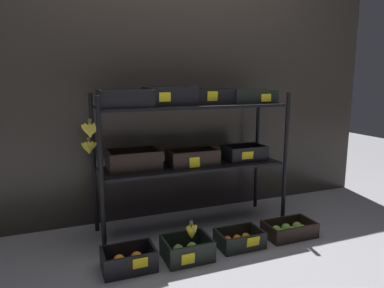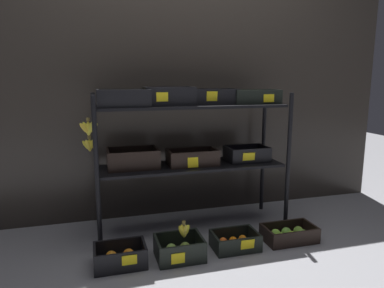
{
  "view_description": "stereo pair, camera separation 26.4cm",
  "coord_description": "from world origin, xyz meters",
  "px_view_note": "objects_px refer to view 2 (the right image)",
  "views": [
    {
      "loc": [
        -0.96,
        -2.42,
        1.15
      ],
      "look_at": [
        0.0,
        0.0,
        0.67
      ],
      "focal_mm": 32.87,
      "sensor_mm": 36.0,
      "label": 1
    },
    {
      "loc": [
        -0.71,
        -2.5,
        1.15
      ],
      "look_at": [
        0.0,
        0.0,
        0.67
      ],
      "focal_mm": 32.87,
      "sensor_mm": 36.0,
      "label": 2
    }
  ],
  "objects_px": {
    "display_rack": "(187,132)",
    "crate_ground_apple_green": "(179,250)",
    "crate_ground_orange": "(120,258)",
    "crate_ground_tangerine": "(235,242)",
    "crate_ground_right_apple_green": "(289,235)",
    "banana_bunch_loose": "(184,231)"
  },
  "relations": [
    {
      "from": "display_rack",
      "to": "crate_ground_tangerine",
      "type": "relative_size",
      "value": 4.9
    },
    {
      "from": "crate_ground_orange",
      "to": "crate_ground_apple_green",
      "type": "height_order",
      "value": "crate_ground_apple_green"
    },
    {
      "from": "display_rack",
      "to": "crate_ground_apple_green",
      "type": "distance_m",
      "value": 0.85
    },
    {
      "from": "crate_ground_orange",
      "to": "crate_ground_tangerine",
      "type": "distance_m",
      "value": 0.78
    },
    {
      "from": "crate_ground_orange",
      "to": "crate_ground_right_apple_green",
      "type": "xyz_separation_m",
      "value": [
        1.2,
        0.02,
        -0.01
      ]
    },
    {
      "from": "display_rack",
      "to": "crate_ground_orange",
      "type": "xyz_separation_m",
      "value": [
        -0.55,
        -0.43,
        -0.71
      ]
    },
    {
      "from": "crate_ground_apple_green",
      "to": "banana_bunch_loose",
      "type": "bearing_deg",
      "value": -14.19
    },
    {
      "from": "crate_ground_orange",
      "to": "crate_ground_tangerine",
      "type": "bearing_deg",
      "value": 0.91
    },
    {
      "from": "crate_ground_orange",
      "to": "banana_bunch_loose",
      "type": "height_order",
      "value": "banana_bunch_loose"
    },
    {
      "from": "display_rack",
      "to": "banana_bunch_loose",
      "type": "bearing_deg",
      "value": -107.61
    },
    {
      "from": "display_rack",
      "to": "crate_ground_right_apple_green",
      "type": "bearing_deg",
      "value": -32.63
    },
    {
      "from": "display_rack",
      "to": "crate_ground_tangerine",
      "type": "distance_m",
      "value": 0.86
    },
    {
      "from": "crate_ground_tangerine",
      "to": "banana_bunch_loose",
      "type": "relative_size",
      "value": 2.72
    },
    {
      "from": "banana_bunch_loose",
      "to": "crate_ground_orange",
      "type": "bearing_deg",
      "value": 177.87
    },
    {
      "from": "crate_ground_tangerine",
      "to": "crate_ground_orange",
      "type": "bearing_deg",
      "value": -179.09
    },
    {
      "from": "display_rack",
      "to": "crate_ground_orange",
      "type": "relative_size",
      "value": 4.75
    },
    {
      "from": "display_rack",
      "to": "crate_ground_right_apple_green",
      "type": "xyz_separation_m",
      "value": [
        0.65,
        -0.42,
        -0.72
      ]
    },
    {
      "from": "crate_ground_apple_green",
      "to": "banana_bunch_loose",
      "type": "xyz_separation_m",
      "value": [
        0.03,
        -0.01,
        0.13
      ]
    },
    {
      "from": "crate_ground_right_apple_green",
      "to": "crate_ground_apple_green",
      "type": "bearing_deg",
      "value": -178.17
    },
    {
      "from": "crate_ground_orange",
      "to": "crate_ground_right_apple_green",
      "type": "relative_size",
      "value": 0.86
    },
    {
      "from": "crate_ground_orange",
      "to": "crate_ground_tangerine",
      "type": "height_order",
      "value": "crate_ground_orange"
    },
    {
      "from": "crate_ground_apple_green",
      "to": "display_rack",
      "type": "bearing_deg",
      "value": 68.76
    }
  ]
}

